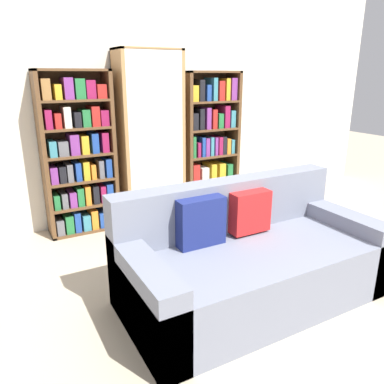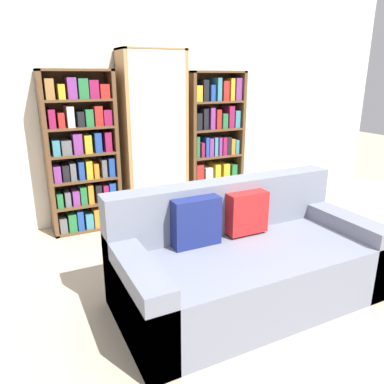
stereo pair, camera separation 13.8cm
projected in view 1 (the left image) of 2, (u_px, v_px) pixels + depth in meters
ground_plane at (317, 347)px, 2.37m from camera, size 16.00×16.00×0.00m
wall_back at (144, 101)px, 4.31m from camera, size 7.09×0.06×2.70m
couch at (250, 261)px, 2.82m from camera, size 1.95×0.93×0.86m
bookshelf_left at (79, 156)px, 3.91m from camera, size 0.74×0.32×1.70m
display_cabinet at (150, 138)px, 4.23m from camera, size 0.71×0.36×1.91m
bookshelf_right at (209, 144)px, 4.65m from camera, size 0.71×0.32×1.68m
wine_bottle at (212, 218)px, 4.08m from camera, size 0.08×0.08×0.37m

